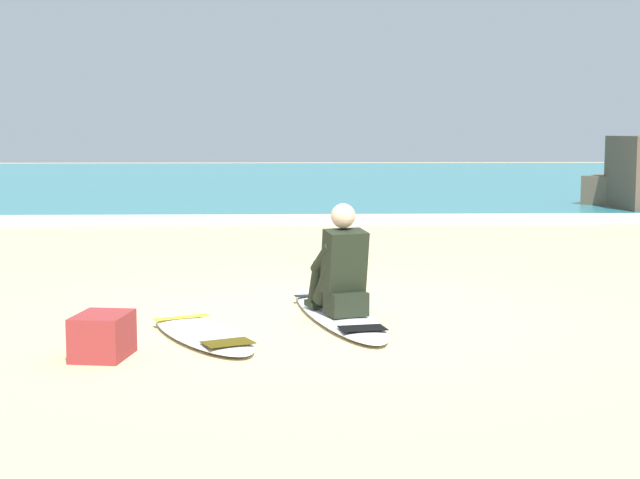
{
  "coord_description": "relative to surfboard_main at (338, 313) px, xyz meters",
  "views": [
    {
      "loc": [
        -0.22,
        -8.23,
        1.64
      ],
      "look_at": [
        0.11,
        1.14,
        0.55
      ],
      "focal_mm": 53.1,
      "sensor_mm": 36.0,
      "label": 1
    }
  ],
  "objects": [
    {
      "name": "sea",
      "position": [
        -0.22,
        22.28,
        0.01
      ],
      "size": [
        80.0,
        28.0,
        0.1
      ],
      "primitive_type": "cube",
      "color": "teal",
      "rests_on": "ground"
    },
    {
      "name": "surfboard_main",
      "position": [
        0.0,
        0.0,
        0.0
      ],
      "size": [
        0.99,
        2.63,
        0.08
      ],
      "color": "white",
      "rests_on": "ground"
    },
    {
      "name": "ground_plane",
      "position": [
        -0.22,
        0.06,
        -0.04
      ],
      "size": [
        80.0,
        80.0,
        0.0
      ],
      "primitive_type": "plane",
      "color": "#CCB584"
    },
    {
      "name": "surfboard_spare_near",
      "position": [
        -1.12,
        -0.77,
        0.0
      ],
      "size": [
        1.22,
        1.83,
        0.08
      ],
      "color": "white",
      "rests_on": "ground"
    },
    {
      "name": "breaking_foam",
      "position": [
        -0.22,
        8.58,
        0.02
      ],
      "size": [
        80.0,
        0.9,
        0.11
      ],
      "primitive_type": "cube",
      "color": "white",
      "rests_on": "ground"
    },
    {
      "name": "surfer_seated",
      "position": [
        0.02,
        -0.18,
        0.4
      ],
      "size": [
        0.54,
        0.77,
        0.95
      ],
      "color": "black",
      "rests_on": "surfboard_main"
    },
    {
      "name": "beach_bag",
      "position": [
        -1.78,
        -1.42,
        0.12
      ],
      "size": [
        0.43,
        0.53,
        0.32
      ],
      "primitive_type": "cube",
      "rotation": [
        0.0,
        0.0,
        -0.16
      ],
      "color": "maroon",
      "rests_on": "ground"
    }
  ]
}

